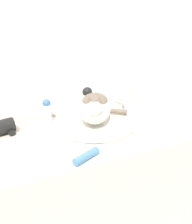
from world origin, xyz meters
TOP-DOWN VIEW (x-y plane):
  - wall_back at (0.00, 0.58)m, footprint 8.00×0.05m
  - vanity_counter at (0.00, 0.26)m, footprint 1.22×0.53m
  - sink_basin at (-0.01, 0.29)m, footprint 0.42×0.42m
  - cat at (-0.01, 0.28)m, footprint 0.33×0.32m
  - faucet at (0.23, 0.38)m, footprint 0.13×0.08m
  - lotion_bottle_white at (0.02, 0.46)m, footprint 0.07×0.07m
  - soap_pump_bottle at (0.35, 0.46)m, footprint 0.06×0.06m
  - deodorant_stick at (-0.23, 0.46)m, footprint 0.05×0.05m
  - cream_tube at (-0.13, 0.05)m, footprint 0.14×0.09m
  - soap_bar at (0.32, 0.13)m, footprint 0.06×0.05m

SIDE VIEW (x-z plane):
  - vanity_counter at x=0.00m, z-range 0.00..0.87m
  - soap_bar at x=0.32m, z-range 0.87..0.89m
  - cream_tube at x=-0.13m, z-range 0.87..0.91m
  - sink_basin at x=-0.01m, z-range 0.87..0.93m
  - deodorant_stick at x=-0.23m, z-range 0.87..1.01m
  - faucet at x=0.23m, z-range 0.87..1.01m
  - soap_pump_bottle at x=0.35m, z-range 0.85..1.06m
  - lotion_bottle_white at x=0.02m, z-range 0.87..1.05m
  - cat at x=-0.01m, z-range 0.92..1.09m
  - wall_back at x=0.00m, z-range 0.00..2.40m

